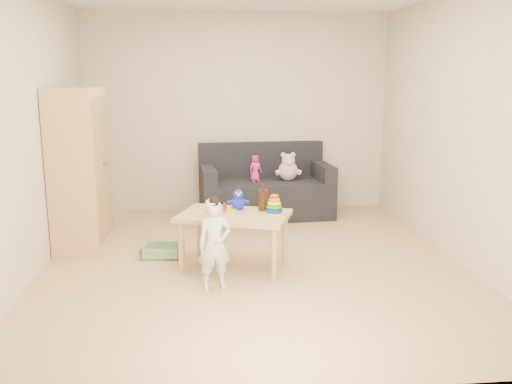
{
  "coord_description": "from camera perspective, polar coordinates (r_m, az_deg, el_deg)",
  "views": [
    {
      "loc": [
        -0.46,
        -5.01,
        1.78
      ],
      "look_at": [
        0.05,
        0.25,
        0.65
      ],
      "focal_mm": 38.0,
      "sensor_mm": 36.0,
      "label": 1
    }
  ],
  "objects": [
    {
      "name": "wardrobe",
      "position": [
        5.98,
        -18.02,
        2.38
      ],
      "size": [
        0.46,
        0.93,
        1.67
      ],
      "primitive_type": "cube",
      "color": "#E0AC7B",
      "rests_on": "ground"
    },
    {
      "name": "doll",
      "position": [
        6.88,
        -0.06,
        2.47
      ],
      "size": [
        0.2,
        0.17,
        0.33
      ],
      "primitive_type": "imported",
      "rotation": [
        0.0,
        0.0,
        0.41
      ],
      "color": "#E52B8D",
      "rests_on": "sofa"
    },
    {
      "name": "pink_bear",
      "position": [
        6.98,
        3.39,
        2.48
      ],
      "size": [
        0.29,
        0.26,
        0.31
      ],
      "primitive_type": null,
      "rotation": [
        0.0,
        0.0,
        0.12
      ],
      "color": "#E9ABC1",
      "rests_on": "sofa"
    },
    {
      "name": "play_table",
      "position": [
        5.13,
        -2.3,
        -5.14
      ],
      "size": [
        1.15,
        0.93,
        0.53
      ],
      "primitive_type": "cube",
      "rotation": [
        0.0,
        0.0,
        -0.34
      ],
      "color": "tan",
      "rests_on": "ground"
    },
    {
      "name": "room",
      "position": [
        5.06,
        -0.29,
        6.62
      ],
      "size": [
        4.5,
        4.5,
        4.5
      ],
      "color": "tan",
      "rests_on": "ground"
    },
    {
      "name": "ring_stacker",
      "position": [
        5.02,
        1.94,
        -1.52
      ],
      "size": [
        0.16,
        0.16,
        0.19
      ],
      "color": "#FAFF0D",
      "rests_on": "play_table"
    },
    {
      "name": "sofa",
      "position": [
        7.01,
        1.03,
        -0.67
      ],
      "size": [
        1.72,
        0.96,
        0.47
      ],
      "primitive_type": "cube",
      "rotation": [
        0.0,
        0.0,
        0.08
      ],
      "color": "black",
      "rests_on": "ground"
    },
    {
      "name": "blue_plush",
      "position": [
        5.19,
        -1.9,
        -0.75
      ],
      "size": [
        0.2,
        0.17,
        0.21
      ],
      "primitive_type": null,
      "rotation": [
        0.0,
        0.0,
        -0.23
      ],
      "color": "#1728D0",
      "rests_on": "play_table"
    },
    {
      "name": "storage_bin",
      "position": [
        5.58,
        -9.79,
        -6.09
      ],
      "size": [
        0.43,
        0.35,
        0.12
      ],
      "primitive_type": null,
      "rotation": [
        0.0,
        0.0,
        -0.13
      ],
      "color": "gray",
      "rests_on": "ground"
    },
    {
      "name": "toddler",
      "position": [
        4.6,
        -4.37,
        -5.65
      ],
      "size": [
        0.31,
        0.24,
        0.76
      ],
      "primitive_type": "imported",
      "rotation": [
        0.0,
        0.0,
        0.2
      ],
      "color": "silver",
      "rests_on": "ground"
    },
    {
      "name": "wooden_figure",
      "position": [
        5.06,
        -3.31,
        -1.69
      ],
      "size": [
        0.04,
        0.04,
        0.1
      ],
      "primitive_type": null,
      "rotation": [
        0.0,
        0.0,
        -0.06
      ],
      "color": "brown",
      "rests_on": "play_table"
    },
    {
      "name": "brown_bottle",
      "position": [
        5.15,
        0.73,
        -0.75
      ],
      "size": [
        0.09,
        0.09,
        0.26
      ],
      "color": "black",
      "rests_on": "play_table"
    },
    {
      "name": "yellow_book",
      "position": [
        5.17,
        -3.21,
        -1.9
      ],
      "size": [
        0.26,
        0.26,
        0.02
      ],
      "primitive_type": "cube",
      "rotation": [
        0.0,
        0.0,
        -0.22
      ],
      "color": "yellow",
      "rests_on": "play_table"
    }
  ]
}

